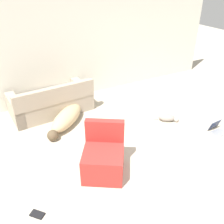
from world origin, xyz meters
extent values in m
plane|color=#BCB29E|center=(0.00, 0.00, 0.00)|extent=(20.00, 20.00, 0.00)
cube|color=silver|center=(0.00, 3.90, 1.34)|extent=(7.74, 0.06, 2.67)
cube|color=tan|center=(-1.11, 3.36, 0.20)|extent=(1.88, 1.01, 0.41)
cube|color=tan|center=(-1.09, 2.97, 0.60)|extent=(1.83, 0.26, 0.38)
cube|color=tan|center=(-0.30, 3.41, 0.27)|extent=(0.26, 0.91, 0.55)
cube|color=tan|center=(-1.92, 3.31, 0.27)|extent=(0.26, 0.91, 0.55)
ellipsoid|color=tan|center=(-0.98, 2.64, 0.17)|extent=(1.10, 1.07, 0.34)
sphere|color=brown|center=(-1.43, 2.22, 0.11)|extent=(0.32, 0.32, 0.22)
cylinder|color=tan|center=(-0.47, 3.13, 0.02)|extent=(0.24, 0.23, 0.05)
ellipsoid|color=gray|center=(1.03, 1.71, 0.09)|extent=(0.41, 0.38, 0.17)
sphere|color=#A89E93|center=(1.19, 1.58, 0.06)|extent=(0.16, 0.16, 0.12)
cylinder|color=gray|center=(0.85, 1.85, 0.01)|extent=(0.09, 0.08, 0.02)
cube|color=gray|center=(1.69, 0.80, 0.01)|extent=(0.33, 0.25, 0.02)
cube|color=gray|center=(1.68, 0.95, 0.12)|extent=(0.32, 0.10, 0.22)
cube|color=#0F1938|center=(1.68, 0.94, 0.12)|extent=(0.30, 0.09, 0.20)
cube|color=black|center=(-2.15, 0.61, 0.01)|extent=(0.21, 0.22, 0.02)
cube|color=#B72D28|center=(-0.96, 0.92, 0.23)|extent=(0.91, 0.92, 0.46)
cube|color=#B72D28|center=(-0.80, 1.16, 0.66)|extent=(0.61, 0.45, 0.39)
camera|label=1|loc=(-2.33, -1.90, 2.99)|focal=40.00mm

